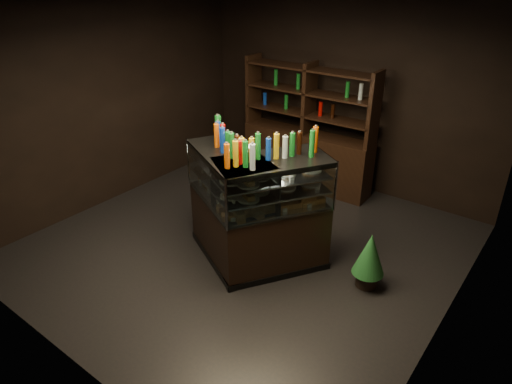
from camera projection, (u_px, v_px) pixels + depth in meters
ground at (246, 245)px, 5.99m from camera, size 5.00×5.00×0.00m
room_shell at (244, 100)px, 5.11m from camera, size 5.02×5.02×3.01m
display_case at (251, 228)px, 5.47m from camera, size 1.84×1.44×1.41m
food_display at (251, 185)px, 5.20m from camera, size 1.47×1.09×0.44m
bottles_top at (251, 144)px, 4.98m from camera, size 1.30×0.95×0.30m
potted_conifer at (370, 253)px, 5.05m from camera, size 0.36×0.36×0.77m
back_shelving at (306, 149)px, 7.37m from camera, size 2.18×0.47×2.00m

